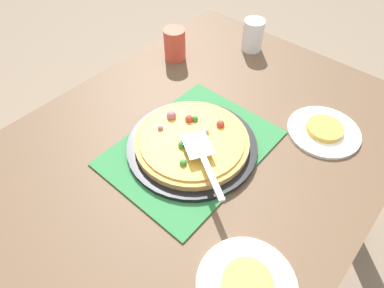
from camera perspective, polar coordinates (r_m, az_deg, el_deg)
ground_plane at (r=1.63m, az=0.00°, el=-18.29°), size 8.00×8.00×0.00m
dining_table at (r=1.07m, az=0.00°, el=-4.59°), size 1.40×1.00×0.75m
placemat at (r=0.99m, az=0.00°, el=-0.66°), size 0.48×0.36×0.01m
pizza_pan at (r=0.98m, az=0.00°, el=-0.27°), size 0.38×0.38×0.01m
pizza at (r=0.96m, az=-0.02°, el=0.57°), size 0.33×0.33×0.05m
plate_near_left at (r=1.11m, az=21.47°, el=2.02°), size 0.22×0.22×0.01m
plate_far_right at (r=0.79m, az=9.28°, el=-22.63°), size 0.22×0.22×0.01m
served_slice_left at (r=1.10m, az=21.66°, el=2.49°), size 0.11×0.11×0.02m
served_slice_right at (r=0.78m, az=9.40°, el=-22.31°), size 0.11×0.11×0.02m
cup_near at (r=1.31m, az=-2.96°, el=16.56°), size 0.08×0.08×0.12m
cup_far at (r=1.38m, az=10.31°, el=17.75°), size 0.08×0.08×0.12m
pizza_server at (r=0.88m, az=1.94°, el=-2.38°), size 0.16×0.22×0.01m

